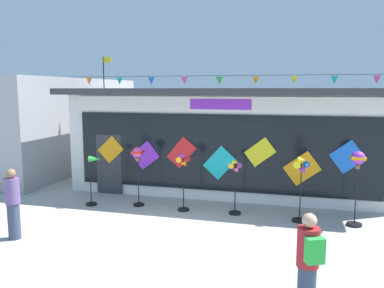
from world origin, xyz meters
name	(u,v)px	position (x,y,z in m)	size (l,w,h in m)	color
ground_plane	(159,240)	(0.00, 0.00, 0.00)	(80.00, 80.00, 0.00)	#ADAAA5
kite_shop_building	(231,137)	(0.78, 5.55, 1.79)	(10.87, 4.92, 4.74)	silver
wind_spinner_far_left	(94,175)	(-2.83, 2.10, 0.94)	(0.56, 0.34, 1.53)	black
wind_spinner_left	(138,161)	(-1.51, 2.41, 1.38)	(0.33, 0.33, 1.80)	black
wind_spinner_center_left	(183,174)	(-0.07, 2.27, 1.08)	(0.38, 0.34, 1.70)	black
wind_spinner_center_right	(235,181)	(1.42, 2.34, 0.95)	(0.36, 0.34, 1.58)	black
wind_spinner_right	(301,180)	(3.18, 2.15, 1.13)	(0.43, 0.39, 1.76)	black
wind_spinner_far_right	(357,169)	(4.55, 2.22, 1.49)	(0.39, 0.39, 1.95)	black
person_near_camera	(13,203)	(-3.33, -0.77, 0.86)	(0.34, 0.34, 1.68)	#333D56
person_mid_plaza	(308,265)	(3.23, -2.39, 0.89)	(0.40, 0.48, 1.68)	#333D56
neighbour_building	(35,122)	(-8.59, 7.20, 1.98)	(5.85, 9.34, 3.96)	#99999E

